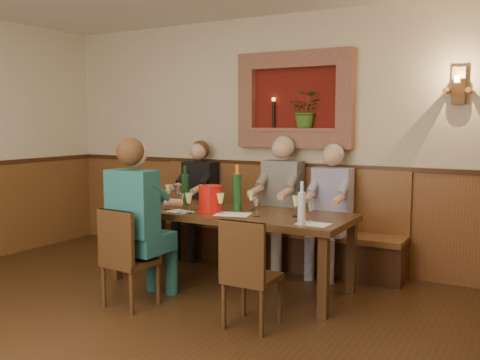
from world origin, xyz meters
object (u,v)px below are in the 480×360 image
object	(u,v)px
person_bench_right	(329,222)
wine_bottle_green_a	(237,191)
bench	(271,235)
person_chair_front	(140,234)
water_bottle	(302,207)
chair_near_right	(251,296)
person_bench_mid	(279,214)
spittoon_bucket	(210,199)
person_bench_left	(196,209)
chair_near_left	(129,278)
dining_table	(229,218)
wine_bottle_green_b	(185,189)

from	to	relation	value
person_bench_right	wine_bottle_green_a	world-z (taller)	person_bench_right
bench	person_chair_front	size ratio (longest dim) A/B	2.04
bench	water_bottle	distance (m)	1.66
bench	chair_near_right	bearing A→B (deg)	-68.58
person_bench_mid	water_bottle	size ratio (longest dim) A/B	3.96
spittoon_bucket	person_bench_mid	bearing A→B (deg)	74.65
spittoon_bucket	bench	bearing A→B (deg)	83.61
chair_near_right	person_bench_mid	size ratio (longest dim) A/B	0.60
person_bench_mid	person_bench_right	distance (m)	0.58
spittoon_bucket	water_bottle	xyz separation A→B (m)	(1.02, -0.19, 0.02)
water_bottle	bench	bearing A→B (deg)	125.42
spittoon_bucket	person_bench_left	bearing A→B (deg)	130.27
chair_near_left	wine_bottle_green_a	distance (m)	1.30
chair_near_left	water_bottle	bearing A→B (deg)	27.82
bench	person_chair_front	distance (m)	1.80
water_bottle	dining_table	bearing A→B (deg)	160.23
chair_near_left	wine_bottle_green_b	xyz separation A→B (m)	(-0.15, 1.06, 0.66)
water_bottle	person_bench_mid	bearing A→B (deg)	123.06
person_bench_left	spittoon_bucket	distance (m)	1.31
wine_bottle_green_a	chair_near_right	bearing A→B (deg)	-54.35
person_bench_left	water_bottle	distance (m)	2.21
water_bottle	wine_bottle_green_b	bearing A→B (deg)	163.10
person_bench_mid	water_bottle	distance (m)	1.42
chair_near_right	person_bench_left	world-z (taller)	person_bench_left
spittoon_bucket	dining_table	bearing A→B (deg)	48.42
dining_table	spittoon_bucket	bearing A→B (deg)	-131.58
bench	person_bench_left	size ratio (longest dim) A/B	2.17
person_bench_right	person_chair_front	bearing A→B (deg)	-126.06
person_bench_left	wine_bottle_green_a	bearing A→B (deg)	-38.09
chair_near_left	person_chair_front	bearing A→B (deg)	93.31
bench	chair_near_left	bearing A→B (deg)	-103.64
bench	person_bench_mid	size ratio (longest dim) A/B	2.06
person_bench_right	person_chair_front	distance (m)	2.00
person_bench_mid	person_chair_front	xyz separation A→B (m)	(-0.60, -1.61, 0.01)
chair_near_right	chair_near_left	bearing A→B (deg)	-175.29
chair_near_right	spittoon_bucket	bearing A→B (deg)	139.18
dining_table	wine_bottle_green_b	world-z (taller)	wine_bottle_green_b
person_bench_right	person_chair_front	xyz separation A→B (m)	(-1.18, -1.61, 0.04)
dining_table	person_bench_mid	bearing A→B (deg)	80.09
person_bench_left	dining_table	bearing A→B (deg)	-41.54
water_bottle	spittoon_bucket	bearing A→B (deg)	169.59
person_bench_left	person_chair_front	distance (m)	1.69
dining_table	person_chair_front	bearing A→B (deg)	-120.29
person_chair_front	water_bottle	bearing A→B (deg)	18.45
person_bench_mid	water_bottle	xyz separation A→B (m)	(0.76, -1.16, 0.30)
chair_near_right	water_bottle	bearing A→B (deg)	66.42
dining_table	person_bench_left	distance (m)	1.27
bench	water_bottle	xyz separation A→B (m)	(0.90, -1.27, 0.57)
wine_bottle_green_a	water_bottle	xyz separation A→B (m)	(0.82, -0.36, -0.04)
chair_near_left	dining_table	bearing A→B (deg)	67.70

